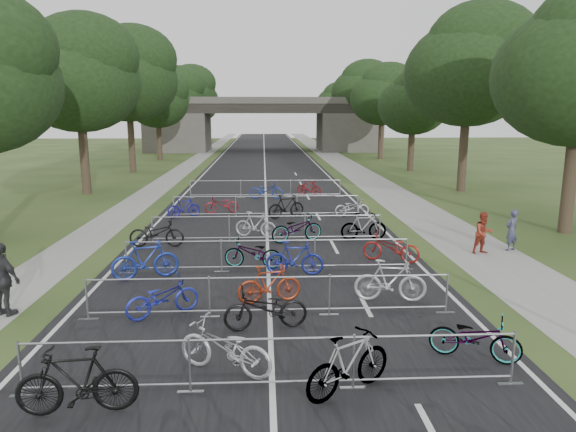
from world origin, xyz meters
name	(u,v)px	position (x,y,z in m)	size (l,w,h in m)	color
road	(265,161)	(0.00, 50.00, 0.01)	(11.00, 140.00, 0.01)	black
sidewalk_right	(338,161)	(8.00, 50.00, 0.01)	(3.00, 140.00, 0.01)	gray
sidewalk_left	(194,161)	(-7.50, 50.00, 0.01)	(2.00, 140.00, 0.01)	gray
lane_markings	(265,161)	(0.00, 50.00, 0.00)	(0.12, 140.00, 0.00)	silver
overpass_bridge	(264,124)	(0.00, 65.00, 3.53)	(31.00, 8.00, 7.05)	#484440
tree_left_1	(79,77)	(-11.39, 27.93, 7.30)	(7.56, 7.56, 11.53)	#33261C
tree_right_1	(471,68)	(13.11, 27.93, 7.90)	(8.18, 8.18, 12.47)	#33261C
tree_left_2	(129,76)	(-11.39, 39.93, 8.12)	(8.40, 8.40, 12.81)	#33261C
tree_right_2	(415,103)	(13.11, 39.93, 5.95)	(6.16, 6.16, 9.39)	#33261C
tree_left_3	(158,99)	(-11.39, 51.93, 6.49)	(6.72, 6.72, 10.25)	#33261C
tree_right_3	(383,96)	(13.11, 51.93, 6.92)	(7.17, 7.17, 10.93)	#33261C
tree_left_4	(176,95)	(-11.39, 63.93, 7.30)	(7.56, 7.56, 11.53)	#33261C
tree_right_4	(363,91)	(13.11, 63.93, 7.90)	(8.18, 8.18, 12.47)	#33261C
tree_left_5	(189,92)	(-11.39, 75.93, 8.12)	(8.40, 8.40, 12.81)	#33261C
tree_right_5	(348,107)	(13.11, 75.93, 5.95)	(6.16, 6.16, 9.39)	#33261C
tree_left_6	(199,104)	(-11.39, 87.93, 6.49)	(6.72, 6.72, 10.25)	#33261C
tree_right_6	(337,102)	(13.11, 87.93, 6.92)	(7.17, 7.17, 10.93)	#33261C
barrier_row_1	(272,364)	(0.00, 3.60, 0.55)	(9.70, 0.08, 1.10)	#919398
barrier_row_2	(270,296)	(0.00, 7.20, 0.55)	(9.70, 0.08, 1.10)	#919398
barrier_row_3	(268,255)	(0.00, 11.00, 0.55)	(9.70, 0.08, 1.10)	#919398
barrier_row_4	(267,228)	(0.00, 15.00, 0.55)	(9.70, 0.08, 1.10)	#919398
barrier_row_5	(266,206)	(0.00, 20.00, 0.55)	(9.70, 0.08, 1.10)	#919398
barrier_row_6	(266,189)	(0.00, 26.00, 0.55)	(9.70, 0.08, 1.10)	#919398
bike_4	(77,381)	(-3.37, 3.00, 0.62)	(0.58, 2.07, 1.24)	black
bike_5	(225,348)	(-0.94, 4.30, 0.55)	(0.72, 2.08, 1.09)	#B1B1B9
bike_6	(349,364)	(1.42, 3.43, 0.60)	(0.56, 1.99, 1.20)	#919398
bike_7	(475,338)	(4.30, 4.64, 0.49)	(0.66, 1.88, 0.99)	#919398
bike_8	(162,298)	(-2.74, 7.34, 0.50)	(0.67, 1.92, 1.01)	navy
bike_9	(269,284)	(0.00, 8.14, 0.54)	(0.50, 1.79, 1.07)	maroon
bike_10	(266,309)	(-0.10, 6.38, 0.53)	(0.71, 2.03, 1.07)	black
bike_11	(390,281)	(3.34, 8.08, 0.60)	(0.56, 1.99, 1.19)	#AAAAB2
bike_12	(145,260)	(-3.85, 10.39, 0.62)	(0.59, 2.08, 1.25)	navy
bike_13	(253,253)	(-0.51, 11.37, 0.52)	(0.68, 1.96, 1.03)	#919398
bike_14	(295,258)	(0.85, 10.57, 0.56)	(0.53, 1.86, 1.12)	navy
bike_15	(391,248)	(4.30, 11.89, 0.52)	(0.69, 1.97, 1.04)	maroon
bike_16	(157,233)	(-4.30, 14.34, 0.55)	(0.73, 2.11, 1.11)	black
bike_17	(256,225)	(-0.48, 15.71, 0.54)	(0.51, 1.80, 1.08)	#A4A3AB
bike_18	(297,228)	(1.19, 14.86, 0.56)	(0.75, 2.15, 1.13)	#919398
bike_19	(364,226)	(3.95, 15.06, 0.57)	(0.54, 1.90, 1.14)	#919398
bike_20	(184,208)	(-4.12, 20.06, 0.50)	(0.47, 1.67, 1.00)	navy
bike_21	(222,204)	(-2.31, 21.05, 0.46)	(0.62, 1.77, 0.93)	maroon
bike_22	(286,206)	(0.98, 19.65, 0.59)	(0.55, 1.95, 1.17)	black
bike_23	(352,207)	(4.30, 19.91, 0.46)	(0.61, 1.76, 0.93)	#BBBAC2
bike_26	(266,190)	(0.03, 25.44, 0.53)	(0.70, 2.02, 1.06)	navy
bike_27	(309,188)	(2.73, 26.65, 0.50)	(0.47, 1.65, 0.99)	maroon
pedestrian_a	(512,230)	(9.20, 13.15, 0.79)	(0.58, 0.38, 1.59)	#363A51
pedestrian_b	(483,233)	(7.96, 12.80, 0.78)	(0.75, 0.59, 1.55)	maroon
pedestrian_c	(3,280)	(-6.80, 7.58, 0.96)	(1.13, 0.47, 1.93)	#28282B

